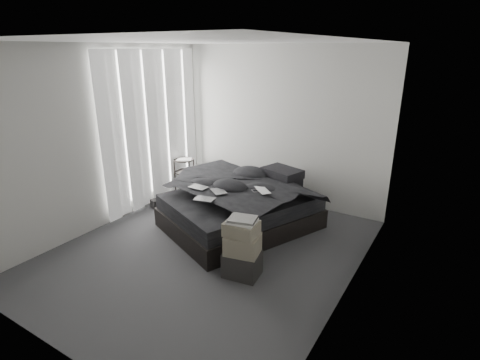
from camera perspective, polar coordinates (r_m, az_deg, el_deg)
The scene contains 25 objects.
floor at distance 5.05m, azimuth -4.85°, elevation -10.66°, with size 3.60×4.20×0.01m, color #37373A.
ceiling at distance 4.37m, azimuth -5.87°, elevation 20.31°, with size 3.60×4.20×0.01m, color white.
wall_back at distance 6.30m, azimuth 6.28°, elevation 8.10°, with size 3.60×0.01×2.60m, color beige.
wall_front at distance 3.22m, azimuth -28.29°, elevation -5.42°, with size 3.60×0.01×2.60m, color beige.
wall_left at distance 5.77m, azimuth -19.87°, elevation 6.02°, with size 0.01×4.20×2.60m, color beige.
wall_right at distance 3.79m, azimuth 17.09°, elevation -0.34°, with size 0.01×4.20×2.60m, color beige.
window_left at distance 6.34m, azimuth -13.50°, elevation 8.21°, with size 0.02×2.00×2.30m, color white.
curtain_left at distance 6.31m, azimuth -13.12°, elevation 7.56°, with size 0.06×2.12×2.48m, color white.
bed at distance 5.60m, azimuth 0.05°, elevation -5.76°, with size 1.56×2.06×0.28m, color black.
mattress at distance 5.50m, azimuth 0.05°, elevation -3.41°, with size 1.50×2.00×0.22m, color black.
duvet at distance 5.39m, azimuth -0.38°, elevation -1.28°, with size 1.52×1.76×0.24m, color black.
pillow_lower at distance 5.94m, azimuth 6.09°, elevation 0.08°, with size 0.62×0.42×0.14m, color black.
pillow_upper at distance 5.83m, azimuth 6.44°, elevation 1.11°, with size 0.58×0.40×0.13m, color black.
laptop at distance 5.11m, azimuth 2.95°, elevation -0.89°, with size 0.33×0.21×0.03m, color silver.
comic_a at distance 5.30m, azimuth -6.37°, elevation -0.33°, with size 0.26×0.17×0.01m, color black.
comic_b at distance 5.13m, azimuth -3.28°, elevation -0.87°, with size 0.26×0.17×0.01m, color black.
comic_c at distance 4.88m, azimuth -5.46°, elevation -1.94°, with size 0.26×0.17×0.01m, color black.
side_stand at distance 6.83m, azimuth -8.42°, elevation 0.45°, with size 0.36×0.36×0.66m, color black.
papers at distance 6.71m, azimuth -8.51°, elevation 3.12°, with size 0.25×0.19×0.01m, color white.
floor_books at distance 6.44m, azimuth -12.40°, elevation -3.41°, with size 0.15×0.21×0.15m, color black.
box_lower at distance 4.47m, azimuth 0.33°, elevation -12.65°, with size 0.41×0.32×0.30m, color black.
box_mid at distance 4.33m, azimuth 0.40°, elevation -9.77°, with size 0.38×0.30×0.23m, color #6E6757.
box_upper at distance 4.25m, azimuth 0.23°, elevation -7.39°, with size 0.36×0.29×0.16m, color #6E6757.
art_book_white at distance 4.21m, azimuth 0.34°, elevation -6.26°, with size 0.31×0.25×0.03m, color silver.
art_book_snake at distance 4.18m, azimuth 0.41°, elevation -5.97°, with size 0.30×0.24×0.03m, color silver.
Camera 1 is at (2.64, -3.48, 2.53)m, focal length 28.00 mm.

